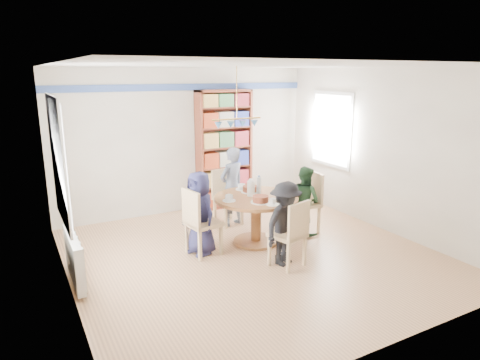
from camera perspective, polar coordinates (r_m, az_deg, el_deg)
ground at (r=6.39m, az=1.74°, el=-9.95°), size 5.00×5.00×0.00m
room_shell at (r=6.56m, az=-3.97°, el=5.69°), size 5.00×5.00×5.00m
radiator at (r=5.81m, az=-21.23°, el=-9.72°), size 0.12×1.00×0.60m
dining_table at (r=6.65m, az=2.16°, el=-3.83°), size 1.30×1.30×0.75m
chair_left at (r=6.20m, az=-5.57°, el=-5.26°), size 0.51×0.51×1.01m
chair_right at (r=7.26m, az=9.20°, el=-2.52°), size 0.50×0.50×1.00m
chair_far at (r=7.54m, az=-1.93°, el=-1.87°), size 0.48×0.48×0.97m
chair_near at (r=5.86m, az=6.95°, el=-6.82°), size 0.52×0.52×0.95m
person_left at (r=6.27m, az=-5.43°, el=-4.40°), size 0.55×0.70×1.24m
person_right at (r=7.12m, az=8.59°, el=-2.68°), size 0.52×0.62×1.14m
person_far at (r=7.39m, az=-1.10°, el=-0.90°), size 0.58×0.46×1.38m
person_near at (r=5.92m, az=6.05°, el=-5.82°), size 0.87×0.69×1.19m
bookshelf at (r=8.36m, az=-2.14°, el=3.95°), size 1.09×0.33×2.30m
tableware at (r=6.59m, az=1.88°, el=-1.66°), size 1.14×1.14×0.30m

